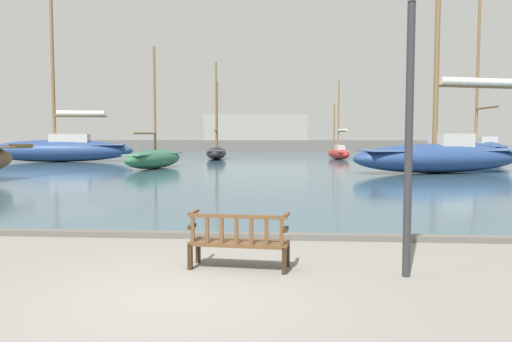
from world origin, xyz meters
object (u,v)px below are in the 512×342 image
Objects in this scene: sailboat_far_starboard at (440,153)px; sailboat_distant_harbor at (477,149)px; sailboat_outer_port at (60,148)px; sailboat_mid_starboard at (216,152)px; sailboat_centre_channel at (154,158)px; park_bench at (239,240)px; lamp_post at (410,102)px; sailboat_nearest_starboard at (339,152)px.

sailboat_far_starboard is 14.21m from sailboat_distant_harbor.
sailboat_distant_harbor is at bearing 4.35° from sailboat_outer_port.
sailboat_mid_starboard is (11.84, 6.15, -0.42)m from sailboat_outer_port.
sailboat_mid_starboard is (1.90, 13.76, -0.00)m from sailboat_centre_channel.
sailboat_outer_port reaches higher than park_bench.
sailboat_mid_starboard is at bearing 133.41° from sailboat_far_starboard.
sailboat_centre_channel is at bearing -97.85° from sailboat_mid_starboard.
sailboat_far_starboard is at bearing -46.59° from sailboat_mid_starboard.
sailboat_far_starboard is 3.33× the size of lamp_post.
sailboat_nearest_starboard is 0.91× the size of sailboat_centre_channel.
lamp_post is (10.65, -23.72, 1.91)m from sailboat_centre_channel.
lamp_post is at bearing -56.69° from sailboat_outer_port.
sailboat_nearest_starboard is at bearing 1.66° from sailboat_mid_starboard.
sailboat_far_starboard is at bearing -117.41° from sailboat_distant_harbor.
sailboat_centre_channel is 0.53× the size of sailboat_distant_harbor.
park_bench is 0.37× the size of lamp_post.
sailboat_centre_channel is 25.86m from sailboat_distant_harbor.
sailboat_mid_starboard reaches higher than sailboat_centre_channel.
sailboat_centre_channel is (9.94, -7.61, -0.42)m from sailboat_outer_port.
sailboat_far_starboard is (17.23, -2.44, 0.45)m from sailboat_centre_channel.
sailboat_outer_port reaches higher than lamp_post.
sailboat_mid_starboard reaches higher than lamp_post.
sailboat_far_starboard is 22.32m from lamp_post.
sailboat_nearest_starboard is at bearing 160.02° from sailboat_distant_harbor.
sailboat_centre_channel is 17.40m from sailboat_far_starboard.
park_bench is at bearing -113.61° from sailboat_far_starboard.
park_bench is 37.88m from sailboat_nearest_starboard.
sailboat_centre_channel is at bearing -37.45° from sailboat_outer_port.
sailboat_mid_starboard is 1.99× the size of lamp_post.
sailboat_far_starboard is at bearing -75.70° from sailboat_nearest_starboard.
sailboat_outer_port reaches higher than sailboat_centre_channel.
park_bench is at bearing 174.52° from lamp_post.
sailboat_nearest_starboard is at bearing 47.27° from sailboat_centre_channel.
sailboat_outer_port is 1.60× the size of sailboat_mid_starboard.
sailboat_far_starboard is at bearing 66.39° from park_bench.
sailboat_distant_harbor is at bearing 64.94° from park_bench.
park_bench is at bearing -71.10° from sailboat_centre_channel.
lamp_post is at bearing -65.82° from sailboat_centre_channel.
sailboat_nearest_starboard is at bearing 15.75° from sailboat_outer_port.
sailboat_nearest_starboard is 11.12m from sailboat_mid_starboard.
sailboat_nearest_starboard reaches higher than park_bench.
sailboat_outer_port is (-17.97, 31.08, 0.71)m from park_bench.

